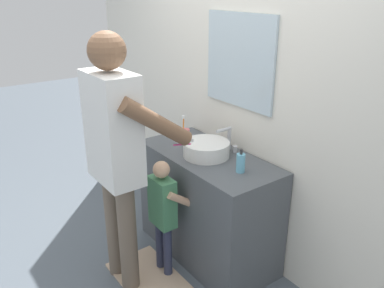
# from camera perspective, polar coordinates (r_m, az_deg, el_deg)

# --- Properties ---
(ground_plane) EXTENTS (14.00, 14.00, 0.00)m
(ground_plane) POSITION_cam_1_polar(r_m,az_deg,el_deg) (3.25, -2.23, -16.94)
(ground_plane) COLOR slate
(back_wall) EXTENTS (4.40, 0.10, 2.70)m
(back_wall) POSITION_cam_1_polar(r_m,az_deg,el_deg) (3.00, 7.34, 8.49)
(back_wall) COLOR silver
(back_wall) RESTS_ON ground
(vanity_cabinet) EXTENTS (1.16, 0.54, 0.86)m
(vanity_cabinet) POSITION_cam_1_polar(r_m,az_deg,el_deg) (3.15, 2.23, -8.81)
(vanity_cabinet) COLOR #4C5156
(vanity_cabinet) RESTS_ON ground
(sink_basin) EXTENTS (0.34, 0.34, 0.11)m
(sink_basin) POSITION_cam_1_polar(r_m,az_deg,el_deg) (2.92, 2.06, -0.69)
(sink_basin) COLOR silver
(sink_basin) RESTS_ON vanity_cabinet
(faucet) EXTENTS (0.18, 0.14, 0.18)m
(faucet) POSITION_cam_1_polar(r_m,az_deg,el_deg) (3.04, 5.16, 0.63)
(faucet) COLOR #B7BABF
(faucet) RESTS_ON vanity_cabinet
(toothbrush_cup) EXTENTS (0.07, 0.07, 0.21)m
(toothbrush_cup) POSITION_cam_1_polar(r_m,az_deg,el_deg) (3.22, -0.98, 1.40)
(toothbrush_cup) COLOR #D86666
(toothbrush_cup) RESTS_ON vanity_cabinet
(soap_bottle) EXTENTS (0.06, 0.06, 0.17)m
(soap_bottle) POSITION_cam_1_polar(r_m,az_deg,el_deg) (2.69, 6.96, -2.67)
(soap_bottle) COLOR #66B2D1
(soap_bottle) RESTS_ON vanity_cabinet
(bath_mat) EXTENTS (0.64, 0.40, 0.02)m
(bath_mat) POSITION_cam_1_polar(r_m,az_deg,el_deg) (3.15, -6.21, -18.40)
(bath_mat) COLOR #CCAD8E
(bath_mat) RESTS_ON ground
(child_toddler) EXTENTS (0.28, 0.28, 0.92)m
(child_toddler) POSITION_cam_1_polar(r_m,az_deg,el_deg) (2.89, -4.07, -9.16)
(child_toddler) COLOR #2D334C
(child_toddler) RESTS_ON ground
(adult_parent) EXTENTS (0.55, 0.58, 1.79)m
(adult_parent) POSITION_cam_1_polar(r_m,az_deg,el_deg) (2.63, -10.72, -0.03)
(adult_parent) COLOR #6B5B4C
(adult_parent) RESTS_ON ground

